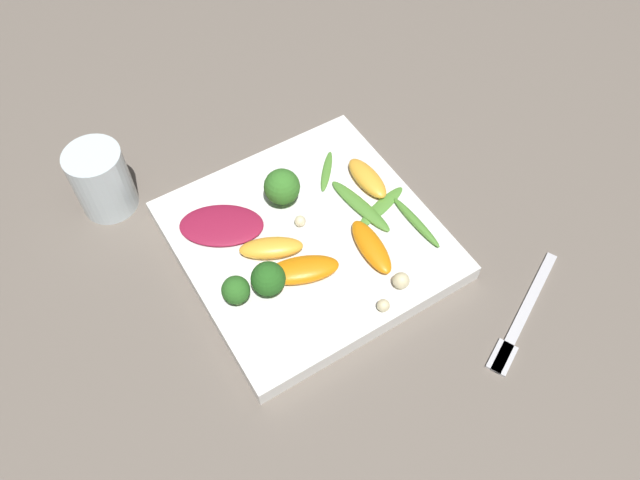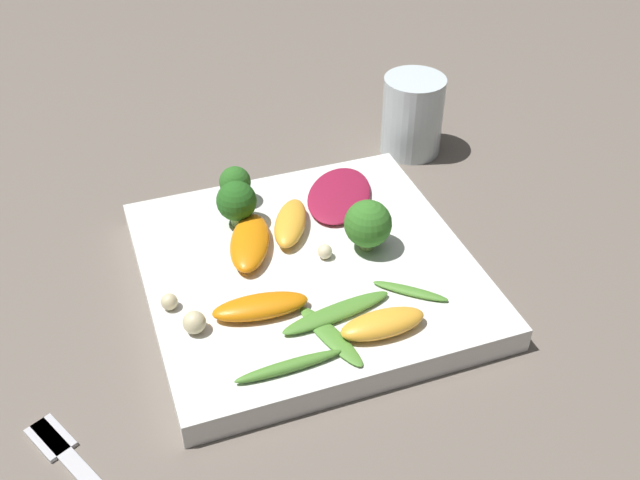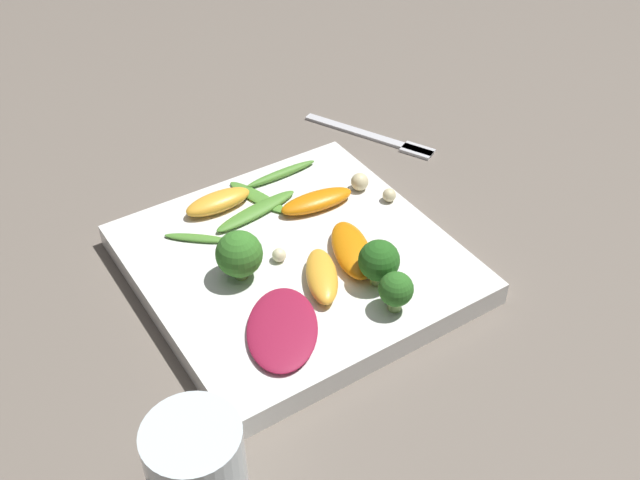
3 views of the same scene
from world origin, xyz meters
TOP-DOWN VIEW (x-y plane):
  - ground_plane at (0.00, 0.00)m, footprint 2.40×2.40m
  - plate at (0.00, 0.00)m, footprint 0.27×0.27m
  - drinking_glass at (-0.18, -0.17)m, footprint 0.06×0.06m
  - fork at (0.20, 0.14)m, footprint 0.09×0.15m
  - radicchio_leaf_0 at (-0.06, -0.08)m, footprint 0.10×0.11m
  - orange_segment_0 at (-0.03, 0.10)m, footprint 0.07×0.03m
  - orange_segment_1 at (0.05, 0.05)m, footprint 0.08×0.03m
  - orange_segment_2 at (-0.00, -0.05)m, footprint 0.05×0.07m
  - orange_segment_3 at (0.04, -0.03)m, footprint 0.06×0.09m
  - broccoli_floret_0 at (-0.05, -0.00)m, footprint 0.04×0.04m
  - broccoli_floret_1 at (0.03, -0.10)m, footprint 0.03×0.03m
  - broccoli_floret_2 at (0.04, -0.07)m, footprint 0.04×0.04m
  - arugula_sprig_0 at (0.01, 0.09)m, footprint 0.04×0.08m
  - arugula_sprig_1 at (0.00, 0.07)m, footprint 0.10×0.03m
  - arugula_sprig_2 at (0.05, 0.11)m, footprint 0.08×0.01m
  - arugula_sprig_3 at (-0.07, 0.07)m, footprint 0.05×0.05m
  - macadamia_nut_0 at (0.12, 0.02)m, footprint 0.01×0.01m
  - macadamia_nut_1 at (0.11, 0.05)m, footprint 0.02×0.02m
  - macadamia_nut_2 at (-0.02, 0.00)m, footprint 0.01×0.01m

SIDE VIEW (x-z plane):
  - ground_plane at x=0.00m, z-range 0.00..0.00m
  - fork at x=0.20m, z-range 0.00..0.01m
  - plate at x=0.00m, z-range 0.00..0.02m
  - arugula_sprig_0 at x=0.01m, z-range 0.02..0.03m
  - arugula_sprig_3 at x=-0.07m, z-range 0.02..0.03m
  - arugula_sprig_1 at x=0.00m, z-range 0.02..0.03m
  - arugula_sprig_2 at x=0.05m, z-range 0.02..0.03m
  - radicchio_leaf_0 at x=-0.06m, z-range 0.02..0.03m
  - macadamia_nut_2 at x=-0.02m, z-range 0.02..0.04m
  - macadamia_nut_0 at x=0.12m, z-range 0.02..0.04m
  - orange_segment_1 at x=0.05m, z-range 0.02..0.04m
  - orange_segment_0 at x=-0.03m, z-range 0.02..0.04m
  - orange_segment_2 at x=0.00m, z-range 0.02..0.04m
  - orange_segment_3 at x=0.04m, z-range 0.02..0.04m
  - macadamia_nut_1 at x=0.11m, z-range 0.02..0.04m
  - drinking_glass at x=-0.18m, z-range 0.00..0.08m
  - broccoli_floret_1 at x=0.03m, z-range 0.03..0.06m
  - broccoli_floret_2 at x=0.04m, z-range 0.03..0.07m
  - broccoli_floret_0 at x=-0.05m, z-range 0.02..0.07m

